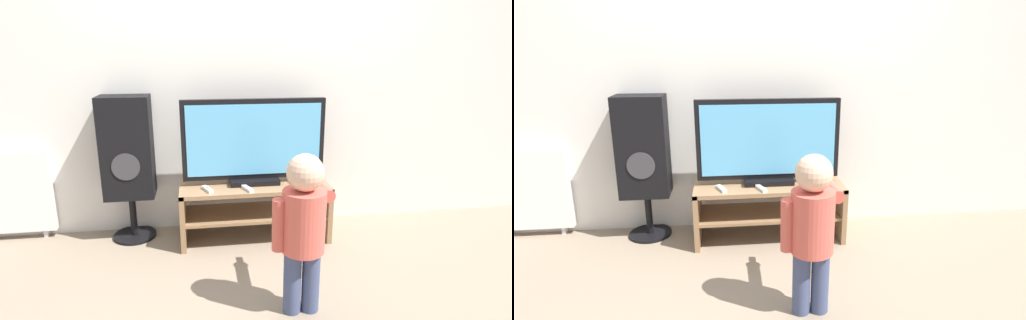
% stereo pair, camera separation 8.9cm
% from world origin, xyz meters
% --- Properties ---
extents(ground_plane, '(16.00, 16.00, 0.00)m').
position_xyz_m(ground_plane, '(0.00, 0.00, 0.00)').
color(ground_plane, gray).
extents(wall_back, '(10.00, 0.06, 2.60)m').
position_xyz_m(wall_back, '(0.00, 0.51, 1.30)').
color(wall_back, silver).
rests_on(wall_back, ground_plane).
extents(tv_stand, '(1.10, 0.43, 0.43)m').
position_xyz_m(tv_stand, '(0.00, 0.21, 0.29)').
color(tv_stand, '#93704C').
rests_on(tv_stand, ground_plane).
extents(television, '(1.05, 0.20, 0.63)m').
position_xyz_m(television, '(0.00, 0.23, 0.74)').
color(television, black).
rests_on(television, tv_stand).
extents(game_console, '(0.05, 0.20, 0.04)m').
position_xyz_m(game_console, '(0.31, 0.21, 0.45)').
color(game_console, white).
rests_on(game_console, tv_stand).
extents(remote_primary, '(0.08, 0.13, 0.03)m').
position_xyz_m(remote_primary, '(-0.35, 0.11, 0.44)').
color(remote_primary, white).
rests_on(remote_primary, tv_stand).
extents(remote_secondary, '(0.08, 0.13, 0.03)m').
position_xyz_m(remote_secondary, '(-0.07, 0.08, 0.44)').
color(remote_secondary, white).
rests_on(remote_secondary, tv_stand).
extents(child, '(0.34, 0.50, 0.90)m').
position_xyz_m(child, '(0.13, -0.71, 0.53)').
color(child, '#3F4C72').
rests_on(child, ground_plane).
extents(speaker_tower, '(0.36, 0.32, 1.08)m').
position_xyz_m(speaker_tower, '(-0.91, 0.34, 0.68)').
color(speaker_tower, black).
rests_on(speaker_tower, ground_plane).
extents(radiator, '(0.58, 0.08, 0.68)m').
position_xyz_m(radiator, '(-1.79, 0.44, 0.37)').
color(radiator, white).
rests_on(radiator, ground_plane).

